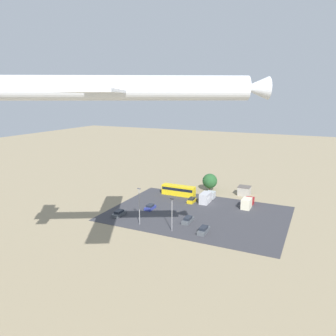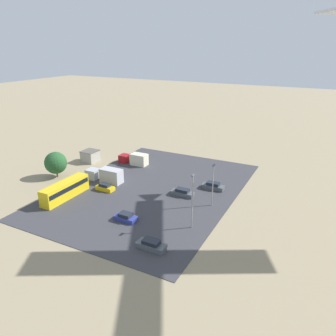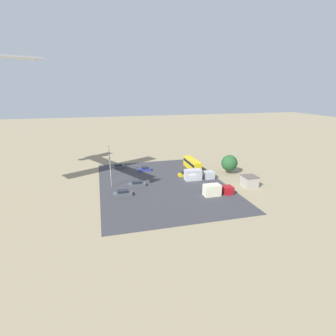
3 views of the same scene
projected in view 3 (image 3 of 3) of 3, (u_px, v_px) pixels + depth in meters
ground_plane at (192, 181)px, 77.60m from camera, size 400.00×400.00×0.00m
parking_lot_surface at (162, 184)px, 75.38m from camera, size 48.95×35.05×0.08m
shed_building at (249, 181)px, 73.29m from camera, size 4.07×3.92×3.02m
bus at (192, 164)px, 88.97m from camera, size 11.34×2.64×3.39m
parked_car_0 at (137, 184)px, 73.37m from camera, size 1.82×4.79×1.49m
parked_car_1 at (123, 193)px, 66.76m from camera, size 1.83×4.77×1.55m
parked_car_2 at (145, 169)px, 87.32m from camera, size 1.98×4.02×1.42m
parked_car_3 at (185, 174)px, 81.99m from camera, size 1.81×4.00×1.50m
parked_car_4 at (118, 166)px, 90.22m from camera, size 1.96×4.67×1.48m
parked_truck_0 at (198, 175)px, 78.70m from camera, size 2.57×9.09×3.19m
parked_truck_1 at (216, 190)px, 67.14m from camera, size 2.54×7.79×2.92m
tree_near_shed at (229, 163)px, 83.89m from camera, size 5.14×5.14×6.10m
light_pole_lot_centre at (111, 171)px, 71.85m from camera, size 0.90×0.28×8.37m
light_pole_lot_edge at (110, 160)px, 80.34m from camera, size 0.90×0.28×9.73m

